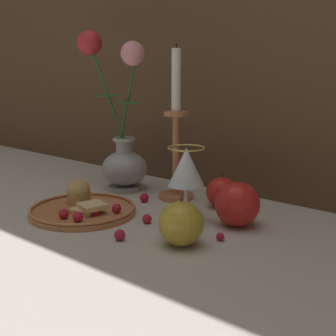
% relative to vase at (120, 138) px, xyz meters
% --- Properties ---
extents(ground_plane, '(2.40, 2.40, 0.00)m').
position_rel_vase_xyz_m(ground_plane, '(0.14, -0.11, -0.12)').
color(ground_plane, '#B7B2A3').
rests_on(ground_plane, ground).
extents(vase, '(0.21, 0.11, 0.37)m').
position_rel_vase_xyz_m(vase, '(0.00, 0.00, 0.00)').
color(vase, '#A3A3A8').
rests_on(vase, ground_plane).
extents(plate_with_pastries, '(0.21, 0.21, 0.06)m').
position_rel_vase_xyz_m(plate_with_pastries, '(0.07, -0.18, -0.11)').
color(plate_with_pastries, '#B77042').
rests_on(plate_with_pastries, ground_plane).
extents(wine_glass, '(0.08, 0.08, 0.14)m').
position_rel_vase_xyz_m(wine_glass, '(0.26, -0.08, -0.03)').
color(wine_glass, silver).
rests_on(wine_glass, ground_plane).
extents(candlestick, '(0.08, 0.08, 0.34)m').
position_rel_vase_xyz_m(candlestick, '(0.15, 0.02, 0.01)').
color(candlestick, '#B77042').
rests_on(candlestick, ground_plane).
extents(apple_beside_vase, '(0.08, 0.08, 0.09)m').
position_rel_vase_xyz_m(apple_beside_vase, '(0.33, -0.19, -0.09)').
color(apple_beside_vase, '#B2932D').
rests_on(apple_beside_vase, ground_plane).
extents(apple_near_glass, '(0.08, 0.08, 0.10)m').
position_rel_vase_xyz_m(apple_near_glass, '(0.35, -0.05, -0.08)').
color(apple_near_glass, red).
rests_on(apple_near_glass, ground_plane).
extents(apple_at_table_edge, '(0.07, 0.07, 0.08)m').
position_rel_vase_xyz_m(apple_at_table_edge, '(0.27, 0.03, -0.09)').
color(apple_at_table_edge, red).
rests_on(apple_at_table_edge, ground_plane).
extents(berry_near_plate, '(0.02, 0.02, 0.02)m').
position_rel_vase_xyz_m(berry_near_plate, '(0.31, -0.13, -0.11)').
color(berry_near_plate, '#AD192D').
rests_on(berry_near_plate, ground_plane).
extents(berry_front_center, '(0.02, 0.02, 0.02)m').
position_rel_vase_xyz_m(berry_front_center, '(0.24, -0.24, -0.11)').
color(berry_front_center, '#AD192D').
rests_on(berry_front_center, ground_plane).
extents(berry_by_glass_stem, '(0.01, 0.01, 0.01)m').
position_rel_vase_xyz_m(berry_by_glass_stem, '(0.37, -0.13, -0.12)').
color(berry_by_glass_stem, '#AD192D').
rests_on(berry_by_glass_stem, ground_plane).
extents(berry_under_candlestick, '(0.02, 0.02, 0.02)m').
position_rel_vase_xyz_m(berry_under_candlestick, '(0.12, -0.05, -0.11)').
color(berry_under_candlestick, '#AD192D').
rests_on(berry_under_candlestick, ground_plane).
extents(berry_far_right, '(0.02, 0.02, 0.02)m').
position_rel_vase_xyz_m(berry_far_right, '(0.22, -0.15, -0.11)').
color(berry_far_right, '#AD192D').
rests_on(berry_far_right, ground_plane).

